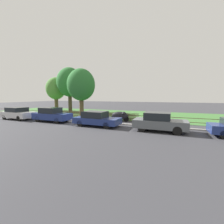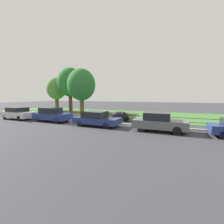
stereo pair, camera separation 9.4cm
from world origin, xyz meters
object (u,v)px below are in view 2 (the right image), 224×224
object	(u,v)px
parked_car_red_compact	(159,122)
tree_nearest_kerb	(56,89)
covered_motorcycle	(120,115)
tree_behind_motorcycle	(70,82)
parked_car_black_saloon	(52,115)
parked_car_navy_estate	(96,119)
tree_mid_park	(81,85)
parked_car_silver_hatchback	(18,113)

from	to	relation	value
parked_car_red_compact	tree_nearest_kerb	bearing A→B (deg)	153.34
covered_motorcycle	tree_behind_motorcycle	distance (m)	14.00
parked_car_black_saloon	parked_car_navy_estate	distance (m)	5.55
parked_car_red_compact	tree_behind_motorcycle	world-z (taller)	tree_behind_motorcycle
parked_car_red_compact	tree_nearest_kerb	size ratio (longest dim) A/B	0.65
tree_mid_park	parked_car_navy_estate	bearing A→B (deg)	-46.23
parked_car_silver_hatchback	tree_behind_motorcycle	xyz separation A→B (m)	(0.20, 9.51, 4.40)
parked_car_red_compact	tree_behind_motorcycle	distance (m)	19.01
covered_motorcycle	parked_car_silver_hatchback	bearing A→B (deg)	-170.53
parked_car_black_saloon	tree_mid_park	size ratio (longest dim) A/B	0.65
parked_car_red_compact	tree_mid_park	size ratio (longest dim) A/B	0.62
covered_motorcycle	tree_nearest_kerb	size ratio (longest dim) A/B	0.32
covered_motorcycle	tree_mid_park	distance (m)	7.82
parked_car_black_saloon	covered_motorcycle	bearing A→B (deg)	23.30
parked_car_silver_hatchback	tree_nearest_kerb	distance (m)	10.52
parked_car_silver_hatchback	tree_mid_park	bearing A→B (deg)	47.90
parked_car_black_saloon	covered_motorcycle	distance (m)	7.36
parked_car_silver_hatchback	tree_behind_motorcycle	world-z (taller)	tree_behind_motorcycle
covered_motorcycle	tree_behind_motorcycle	xyz separation A→B (m)	(-11.58, 6.47, 4.45)
parked_car_red_compact	parked_car_black_saloon	bearing A→B (deg)	179.02
parked_car_navy_estate	covered_motorcycle	distance (m)	3.34
parked_car_black_saloon	covered_motorcycle	xyz separation A→B (m)	(6.78, 2.86, -0.09)
parked_car_red_compact	tree_mid_park	distance (m)	12.59
parked_car_silver_hatchback	tree_mid_park	size ratio (longest dim) A/B	0.65
parked_car_black_saloon	parked_car_red_compact	world-z (taller)	parked_car_black_saloon
parked_car_navy_estate	tree_behind_motorcycle	distance (m)	14.79
parked_car_red_compact	tree_behind_motorcycle	xyz separation A→B (m)	(-15.85, 9.53, 4.38)
parked_car_silver_hatchback	tree_mid_park	distance (m)	8.37
parked_car_silver_hatchback	tree_mid_park	world-z (taller)	tree_mid_park
parked_car_navy_estate	tree_nearest_kerb	distance (m)	16.88
tree_nearest_kerb	tree_behind_motorcycle	size ratio (longest dim) A/B	0.80
covered_motorcycle	tree_nearest_kerb	bearing A→B (deg)	151.18
covered_motorcycle	tree_behind_motorcycle	world-z (taller)	tree_behind_motorcycle
tree_behind_motorcycle	parked_car_red_compact	bearing A→B (deg)	-31.03
covered_motorcycle	tree_nearest_kerb	distance (m)	16.43
tree_nearest_kerb	tree_mid_park	world-z (taller)	tree_mid_park
parked_car_black_saloon	covered_motorcycle	world-z (taller)	parked_car_black_saloon
covered_motorcycle	tree_mid_park	bearing A→B (deg)	154.67
parked_car_navy_estate	tree_mid_park	world-z (taller)	tree_mid_park
covered_motorcycle	tree_mid_park	xyz separation A→B (m)	(-6.51, 2.41, 3.58)
tree_behind_motorcycle	tree_mid_park	bearing A→B (deg)	-38.66
tree_behind_motorcycle	tree_mid_park	xyz separation A→B (m)	(5.07, -4.06, -0.87)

